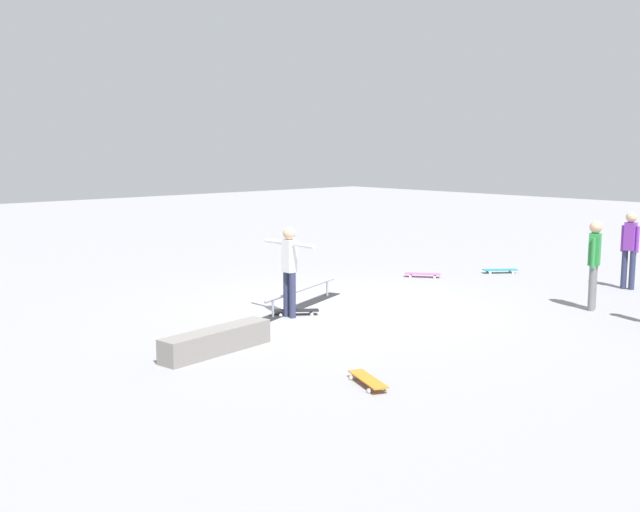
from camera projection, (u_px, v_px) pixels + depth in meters
ground_plane at (345, 309)px, 13.48m from camera, size 60.00×60.00×0.00m
grind_rail at (302, 299)px, 13.66m from camera, size 2.66×1.17×0.34m
skate_ledge at (216, 341)px, 10.57m from camera, size 1.89×0.61×0.35m
skater_main at (289, 265)px, 12.69m from camera, size 0.22×1.27×1.57m
skateboard_main at (296, 311)px, 12.97m from camera, size 0.76×0.64×0.09m
bystander_purple_shirt at (630, 246)px, 15.21m from camera, size 0.22×0.37×1.61m
bystander_green_shirt at (594, 260)px, 13.26m from camera, size 0.37×0.25×1.62m
loose_skateboard_pink at (423, 274)px, 16.73m from camera, size 0.64×0.76×0.09m
loose_skateboard_orange at (368, 380)px, 9.14m from camera, size 0.48×0.82×0.09m
loose_skateboard_teal at (500, 270)px, 17.27m from camera, size 0.75×0.65×0.09m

